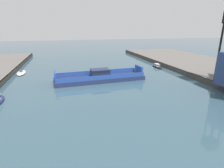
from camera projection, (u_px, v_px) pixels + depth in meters
chain_ferry at (100, 77)px, 47.35m from camera, size 23.69×6.96×3.30m
moored_boat_far_left at (21, 73)px, 54.99m from camera, size 2.90×7.38×0.95m
moored_boat_upstream_a at (157, 66)px, 63.27m from camera, size 2.14×6.39×1.24m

